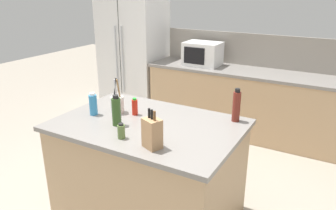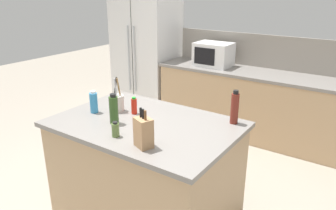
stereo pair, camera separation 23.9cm
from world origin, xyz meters
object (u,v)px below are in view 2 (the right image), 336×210
object	(u,v)px
dish_soap_bottle	(94,102)
vinegar_bottle	(235,108)
knife_block	(144,132)
hot_sauce_bottle	(134,106)
spice_jar_oregano	(115,130)
refrigerator	(146,55)
olive_oil_bottle	(114,110)
utensil_crock	(117,103)
microwave	(213,54)

from	to	relation	value
dish_soap_bottle	vinegar_bottle	distance (m)	1.26
knife_block	dish_soap_bottle	xyz separation A→B (m)	(-0.80, 0.28, -0.02)
hot_sauce_bottle	spice_jar_oregano	distance (m)	0.49
dish_soap_bottle	refrigerator	bearing A→B (deg)	117.47
dish_soap_bottle	spice_jar_oregano	xyz separation A→B (m)	(0.51, -0.27, -0.04)
hot_sauce_bottle	dish_soap_bottle	world-z (taller)	dish_soap_bottle
dish_soap_bottle	vinegar_bottle	world-z (taller)	vinegar_bottle
knife_block	vinegar_bottle	distance (m)	0.85
olive_oil_bottle	vinegar_bottle	xyz separation A→B (m)	(0.83, 0.57, 0.01)
refrigerator	hot_sauce_bottle	size ratio (longest dim) A/B	12.02
knife_block	spice_jar_oregano	size ratio (longest dim) A/B	2.37
utensil_crock	spice_jar_oregano	xyz separation A→B (m)	(0.36, -0.41, -0.03)
olive_oil_bottle	knife_block	bearing A→B (deg)	-22.60
knife_block	hot_sauce_bottle	size ratio (longest dim) A/B	1.85
refrigerator	utensil_crock	bearing A→B (deg)	-57.97
microwave	hot_sauce_bottle	xyz separation A→B (m)	(0.27, -2.10, -0.09)
dish_soap_bottle	knife_block	bearing A→B (deg)	-19.18
knife_block	dish_soap_bottle	world-z (taller)	knife_block
refrigerator	spice_jar_oregano	size ratio (longest dim) A/B	15.41
knife_block	vinegar_bottle	world-z (taller)	same
refrigerator	utensil_crock	size ratio (longest dim) A/B	5.88
refrigerator	utensil_crock	distance (m)	2.58
vinegar_bottle	spice_jar_oregano	xyz separation A→B (m)	(-0.64, -0.76, -0.08)
refrigerator	knife_block	bearing A→B (deg)	-52.38
hot_sauce_bottle	olive_oil_bottle	bearing A→B (deg)	-89.35
vinegar_bottle	olive_oil_bottle	bearing A→B (deg)	-145.52
dish_soap_bottle	vinegar_bottle	size ratio (longest dim) A/B	0.71
vinegar_bottle	spice_jar_oregano	distance (m)	1.00
olive_oil_bottle	spice_jar_oregano	size ratio (longest dim) A/B	2.14
microwave	olive_oil_bottle	bearing A→B (deg)	-83.35
utensil_crock	olive_oil_bottle	bearing A→B (deg)	-53.07
microwave	utensil_crock	size ratio (longest dim) A/B	1.59
olive_oil_bottle	vinegar_bottle	bearing A→B (deg)	34.48
microwave	refrigerator	bearing A→B (deg)	177.67
refrigerator	utensil_crock	xyz separation A→B (m)	(1.36, -2.18, 0.08)
microwave	olive_oil_bottle	distance (m)	2.38
refrigerator	hot_sauce_bottle	bearing A→B (deg)	-54.45
knife_block	microwave	bearing A→B (deg)	128.63
refrigerator	vinegar_bottle	size ratio (longest dim) A/B	6.49
olive_oil_bottle	spice_jar_oregano	xyz separation A→B (m)	(0.19, -0.19, -0.07)
microwave	vinegar_bottle	world-z (taller)	microwave
olive_oil_bottle	microwave	bearing A→B (deg)	96.65
microwave	vinegar_bottle	xyz separation A→B (m)	(1.11, -1.79, -0.03)
microwave	olive_oil_bottle	xyz separation A→B (m)	(0.28, -2.36, -0.04)
dish_soap_bottle	vinegar_bottle	xyz separation A→B (m)	(1.16, 0.49, 0.04)
knife_block	utensil_crock	distance (m)	0.77
refrigerator	olive_oil_bottle	world-z (taller)	refrigerator
utensil_crock	microwave	bearing A→B (deg)	92.76
microwave	utensil_crock	bearing A→B (deg)	-87.24
microwave	knife_block	bearing A→B (deg)	-73.71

